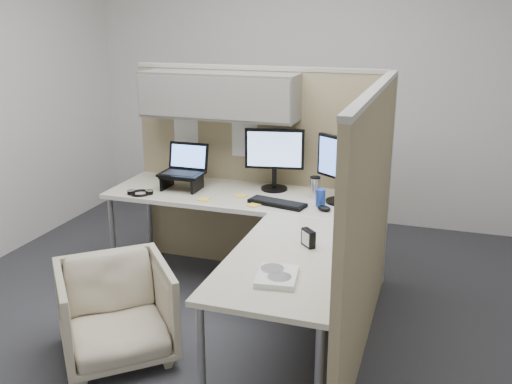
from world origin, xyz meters
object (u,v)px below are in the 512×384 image
(desk, at_px, (254,221))
(monitor_left, at_px, (274,154))
(office_chair, at_px, (116,307))
(keyboard, at_px, (277,203))

(desk, height_order, monitor_left, monitor_left)
(monitor_left, bearing_deg, office_chair, -124.60)
(office_chair, bearing_deg, keyboard, 14.00)
(keyboard, bearing_deg, office_chair, -113.30)
(office_chair, xyz_separation_m, keyboard, (0.71, 1.00, 0.41))
(desk, bearing_deg, keyboard, 70.63)
(desk, xyz_separation_m, monitor_left, (-0.03, 0.59, 0.32))
(desk, relative_size, keyboard, 4.89)
(office_chair, height_order, keyboard, keyboard)
(desk, relative_size, monitor_left, 4.29)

